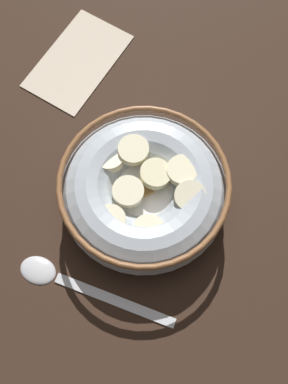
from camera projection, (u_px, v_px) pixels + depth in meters
ground_plane at (144, 205)px, 54.95cm from camera, size 105.49×105.49×2.00cm
cereal_bowl at (144, 192)px, 51.08cm from camera, size 17.09×17.09×5.92cm
spoon at (63, 280)px, 50.80cm from camera, size 3.49×16.60×0.80cm
folded_napkin at (78, 61)px, 59.96cm from camera, size 14.49×10.97×0.30cm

